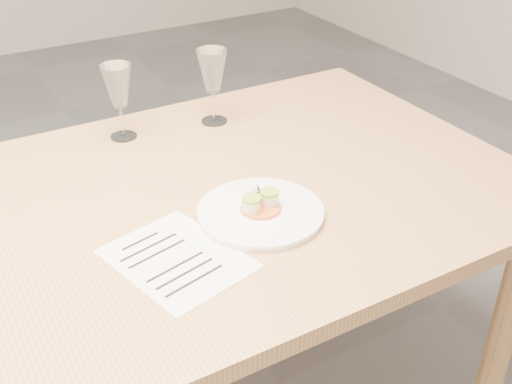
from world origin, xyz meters
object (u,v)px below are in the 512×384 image
dining_table (14,276)px  dinner_plate (261,211)px  recipe_sheet (177,259)px  wine_glass_1 (118,88)px  wine_glass_2 (212,72)px

dining_table → dinner_plate: (0.51, -0.15, 0.08)m
dining_table → recipe_sheet: 0.35m
wine_glass_1 → wine_glass_2: bearing=-7.9°
dining_table → wine_glass_1: wine_glass_1 is taller
dining_table → dinner_plate: bearing=-16.5°
wine_glass_1 → dining_table: bearing=-136.1°
dining_table → wine_glass_2: 0.75m
dinner_plate → recipe_sheet: bearing=-167.2°
dinner_plate → recipe_sheet: size_ratio=0.87×
dinner_plate → wine_glass_1: size_ratio=1.37×
dinner_plate → wine_glass_1: wine_glass_1 is taller
dining_table → recipe_sheet: bearing=-35.2°
dining_table → wine_glass_1: (0.38, 0.37, 0.21)m
wine_glass_1 → wine_glass_2: 0.26m
dinner_plate → wine_glass_1: bearing=103.6°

